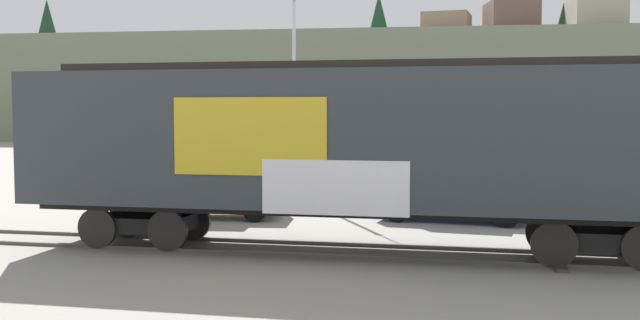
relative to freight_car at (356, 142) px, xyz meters
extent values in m
plane|color=gray|center=(1.12, 0.00, -2.44)|extent=(260.00, 260.00, 0.00)
cube|color=#4C4742|center=(-0.04, -0.72, -2.40)|extent=(59.90, 3.63, 0.08)
cube|color=#4C4742|center=(0.04, 0.72, -2.40)|extent=(59.90, 3.63, 0.08)
cube|color=#423323|center=(4.20, -0.24, -2.40)|extent=(0.39, 2.51, 0.07)
cube|color=#33383D|center=(0.00, 0.00, 0.08)|extent=(14.77, 3.95, 2.88)
cube|color=#2D2823|center=(0.00, 0.00, 1.64)|extent=(13.88, 1.22, 0.24)
cube|color=gold|center=(-2.03, -1.44, 0.15)|extent=(3.21, 0.22, 1.58)
cube|color=silver|center=(-0.27, -1.55, -0.85)|extent=(2.97, 0.20, 1.10)
cube|color=black|center=(0.00, 0.00, -1.46)|extent=(14.39, 2.54, 0.20)
cube|color=black|center=(-4.94, 0.29, -1.93)|extent=(2.18, 1.51, 0.36)
cylinder|color=black|center=(-5.83, -0.37, -1.98)|extent=(0.93, 0.17, 0.92)
cylinder|color=black|center=(-5.75, 1.06, -1.98)|extent=(0.93, 0.17, 0.92)
cylinder|color=black|center=(-4.13, -0.47, -1.98)|extent=(0.93, 0.17, 0.92)
cylinder|color=black|center=(-4.05, 0.96, -1.98)|extent=(0.93, 0.17, 0.92)
cube|color=black|center=(4.94, -0.29, -1.93)|extent=(2.18, 1.51, 0.36)
cylinder|color=black|center=(4.05, -0.96, -1.98)|extent=(0.93, 0.17, 0.92)
cylinder|color=black|center=(4.14, 0.48, -1.98)|extent=(0.93, 0.17, 0.92)
cylinder|color=black|center=(5.84, 0.38, -1.98)|extent=(0.93, 0.17, 0.92)
cylinder|color=silver|center=(-3.30, 10.41, 1.54)|extent=(0.12, 0.12, 7.95)
cube|color=slate|center=(1.12, 71.14, 2.95)|extent=(142.02, 37.52, 10.78)
cube|color=brown|center=(9.46, 59.88, 9.89)|extent=(5.33, 5.47, 3.09)
cube|color=#9E9384|center=(17.42, 59.88, 9.91)|extent=(5.52, 5.35, 3.14)
cube|color=#8C725B|center=(3.16, 59.88, 9.39)|extent=(5.23, 5.47, 2.09)
cone|color=#193D23|center=(-3.76, 61.06, 10.58)|extent=(2.23, 2.23, 4.46)
cone|color=#193D23|center=(-41.34, 62.48, 10.79)|extent=(2.44, 2.44, 4.89)
cone|color=#193D23|center=(14.72, 61.33, 9.90)|extent=(1.55, 1.55, 3.11)
cube|color=#9E8966|center=(-4.64, 4.72, -1.80)|extent=(4.10, 1.97, 0.64)
cube|color=#2D333D|center=(-4.91, 4.71, -1.12)|extent=(2.07, 1.67, 0.71)
cylinder|color=black|center=(-3.33, 5.63, -2.12)|extent=(0.65, 0.26, 0.64)
cylinder|color=black|center=(-3.23, 3.99, -2.12)|extent=(0.65, 0.26, 0.64)
cylinder|color=black|center=(-6.05, 5.46, -2.12)|extent=(0.65, 0.26, 0.64)
cylinder|color=black|center=(-5.95, 3.82, -2.12)|extent=(0.65, 0.26, 0.64)
cube|color=navy|center=(2.33, 5.13, -1.77)|extent=(4.67, 2.60, 0.70)
cube|color=#2D333D|center=(2.06, 5.18, -1.13)|extent=(2.27, 1.99, 0.58)
cylinder|color=black|center=(3.96, 5.72, -2.12)|extent=(0.67, 0.33, 0.64)
cylinder|color=black|center=(3.65, 4.00, -2.12)|extent=(0.67, 0.33, 0.64)
cylinder|color=black|center=(1.02, 6.25, -2.12)|extent=(0.67, 0.33, 0.64)
cylinder|color=black|center=(0.70, 4.54, -2.12)|extent=(0.67, 0.33, 0.64)
camera|label=1|loc=(1.59, -15.92, 0.67)|focal=41.30mm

